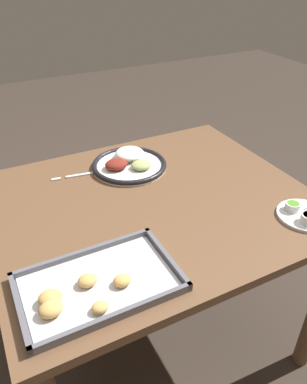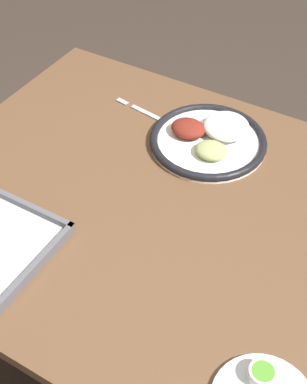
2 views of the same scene
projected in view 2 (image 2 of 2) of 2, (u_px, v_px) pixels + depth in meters
The scene contains 4 objects.
ground_plane at pixel (152, 356), 1.68m from camera, with size 8.00×8.00×0.00m, color #382D26.
dining_table at pixel (151, 232), 1.25m from camera, with size 1.06×0.89×0.71m.
dinner_plate at pixel (210, 138), 1.31m from camera, with size 0.29×0.29×0.05m.
fork at pixel (149, 115), 1.39m from camera, with size 0.20×0.04×0.00m.
Camera 2 is at (-0.42, 0.70, 1.56)m, focal length 50.00 mm.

